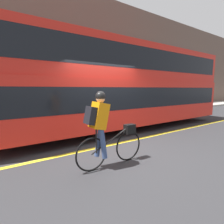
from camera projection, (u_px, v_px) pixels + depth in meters
ground_plane at (113, 145)px, 5.34m from camera, size 80.00×80.00×0.00m
road_center_line at (112, 145)px, 5.39m from camera, size 50.00×0.14×0.01m
sidewalk_curb at (59, 119)px, 9.66m from camera, size 60.00×2.42×0.15m
building_facade at (49, 51)px, 10.26m from camera, size 60.00×0.30×7.90m
bus at (123, 84)px, 7.41m from camera, size 10.30×2.55×3.45m
cyclist_on_bike at (104, 127)px, 3.74m from camera, size 1.72×0.32×1.67m
trash_bin at (102, 106)px, 11.00m from camera, size 0.56×0.56×0.99m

